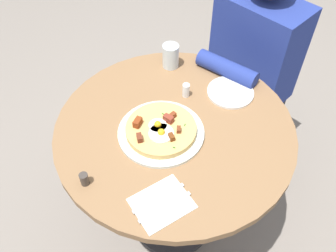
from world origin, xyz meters
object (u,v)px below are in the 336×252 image
object	(u,v)px
pizza_plate	(161,132)
pepper_shaker	(84,179)
breakfast_pizza	(161,129)
knife	(165,207)
bread_plate	(230,92)
water_glass	(171,56)
fork	(159,198)
salt_shaker	(186,90)
dining_table	(174,155)
person_seated	(249,79)

from	to	relation	value
pizza_plate	pepper_shaker	world-z (taller)	pepper_shaker
breakfast_pizza	knife	world-z (taller)	breakfast_pizza
bread_plate	water_glass	size ratio (longest dim) A/B	1.81
pizza_plate	knife	size ratio (longest dim) A/B	1.69
breakfast_pizza	fork	world-z (taller)	breakfast_pizza
water_glass	salt_shaker	world-z (taller)	water_glass
pepper_shaker	knife	bearing A→B (deg)	-154.03
fork	bread_plate	bearing A→B (deg)	-152.62
dining_table	person_seated	xyz separation A→B (m)	(0.09, -0.63, -0.05)
person_seated	salt_shaker	world-z (taller)	person_seated
bread_plate	pepper_shaker	distance (m)	0.65
breakfast_pizza	pepper_shaker	size ratio (longest dim) A/B	5.47
breakfast_pizza	water_glass	distance (m)	0.38
pizza_plate	pepper_shaker	bearing A→B (deg)	86.33
breakfast_pizza	salt_shaker	bearing A→B (deg)	-70.53
fork	knife	world-z (taller)	same
pizza_plate	water_glass	xyz separation A→B (m)	(0.24, -0.29, 0.04)
knife	pepper_shaker	size ratio (longest dim) A/B	3.97
dining_table	salt_shaker	xyz separation A→B (m)	(0.08, -0.14, 0.20)
salt_shaker	pepper_shaker	distance (m)	0.52
knife	water_glass	distance (m)	0.67
person_seated	pepper_shaker	xyz separation A→B (m)	(-0.06, 1.00, 0.24)
person_seated	fork	bearing A→B (deg)	106.96
breakfast_pizza	fork	xyz separation A→B (m)	(-0.18, 0.19, -0.02)
breakfast_pizza	pepper_shaker	xyz separation A→B (m)	(0.02, 0.31, -0.00)
bread_plate	knife	size ratio (longest dim) A/B	1.01
pizza_plate	breakfast_pizza	bearing A→B (deg)	97.93
breakfast_pizza	pepper_shaker	bearing A→B (deg)	86.28
bread_plate	pepper_shaker	bearing A→B (deg)	84.58
dining_table	salt_shaker	world-z (taller)	salt_shaker
breakfast_pizza	knife	xyz separation A→B (m)	(-0.22, 0.19, -0.02)
pizza_plate	bread_plate	world-z (taller)	pizza_plate
breakfast_pizza	water_glass	bearing A→B (deg)	-50.16
salt_shaker	dining_table	bearing A→B (deg)	119.65
person_seated	breakfast_pizza	bearing A→B (deg)	96.82
person_seated	pepper_shaker	world-z (taller)	person_seated
dining_table	knife	distance (m)	0.37
pizza_plate	salt_shaker	xyz separation A→B (m)	(0.07, -0.20, 0.02)
water_glass	dining_table	bearing A→B (deg)	137.60
dining_table	breakfast_pizza	world-z (taller)	breakfast_pizza
pepper_shaker	pizza_plate	bearing A→B (deg)	-93.67
dining_table	water_glass	bearing A→B (deg)	-42.40
water_glass	salt_shaker	bearing A→B (deg)	152.95
bread_plate	pizza_plate	bearing A→B (deg)	82.96
water_glass	pepper_shaker	size ratio (longest dim) A/B	2.22
water_glass	person_seated	bearing A→B (deg)	-112.05
dining_table	water_glass	world-z (taller)	water_glass
person_seated	water_glass	size ratio (longest dim) A/B	11.29
water_glass	salt_shaker	size ratio (longest dim) A/B	1.81
fork	knife	distance (m)	0.04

